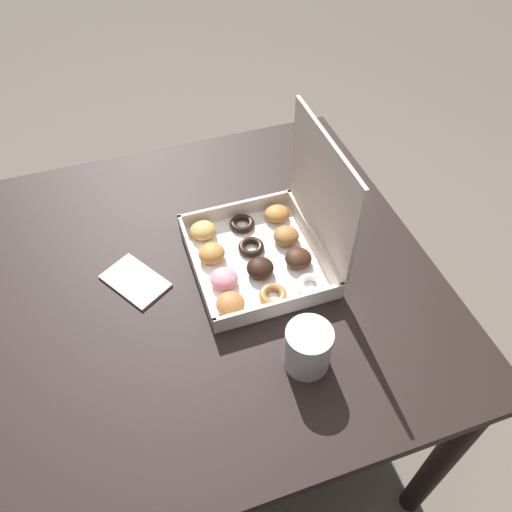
# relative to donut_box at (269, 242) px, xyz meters

# --- Properties ---
(ground_plane) EXTENTS (8.00, 8.00, 0.00)m
(ground_plane) POSITION_rel_donut_box_xyz_m (-0.00, -0.12, -0.77)
(ground_plane) COLOR #6B6054
(dining_table) EXTENTS (0.96, 0.93, 0.72)m
(dining_table) POSITION_rel_donut_box_xyz_m (-0.00, -0.12, -0.16)
(dining_table) COLOR black
(dining_table) RESTS_ON ground_plane
(donut_box) EXTENTS (0.31, 0.29, 0.30)m
(donut_box) POSITION_rel_donut_box_xyz_m (0.00, 0.00, 0.00)
(donut_box) COLOR white
(donut_box) RESTS_ON dining_table
(coffee_mug) EXTENTS (0.09, 0.09, 0.10)m
(coffee_mug) POSITION_rel_donut_box_xyz_m (0.27, -0.02, -0.00)
(coffee_mug) COLOR white
(coffee_mug) RESTS_ON dining_table
(paper_napkin) EXTENTS (0.16, 0.15, 0.01)m
(paper_napkin) POSITION_rel_donut_box_xyz_m (-0.03, -0.29, -0.05)
(paper_napkin) COLOR white
(paper_napkin) RESTS_ON dining_table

